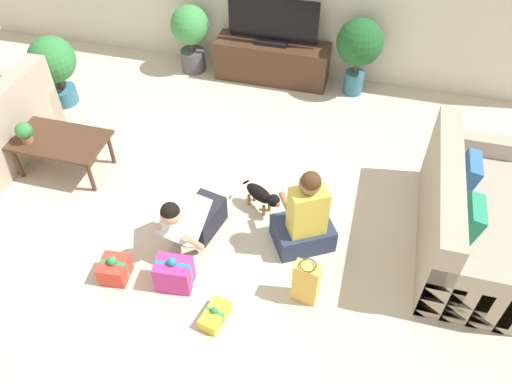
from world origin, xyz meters
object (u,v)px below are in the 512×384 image
potted_plant_corner_left (53,64)px  person_sitting (305,220)px  dog (262,196)px  potted_plant_back_right (359,46)px  tv (273,24)px  coffee_table (60,143)px  person_kneeling (191,217)px  potted_plant_back_left (190,32)px  gift_box_c (215,315)px  gift_box_a (115,269)px  tabletop_plant (24,132)px  tv_console (272,61)px  sofa_right (466,219)px  gift_box_b (174,274)px  gift_bag_a (306,282)px

potted_plant_corner_left → person_sitting: person_sitting is taller
dog → potted_plant_back_right: bearing=14.8°
tv → coffee_table: bearing=-126.4°
coffee_table → person_kneeling: 1.75m
potted_plant_back_left → gift_box_c: bearing=-67.6°
tv → potted_plant_back_right: bearing=-2.7°
potted_plant_back_left → gift_box_a: bearing=-81.6°
dog → tabletop_plant: 2.48m
coffee_table → tv_console: size_ratio=0.66×
person_kneeling → gift_box_a: person_kneeling is taller
sofa_right → tabletop_plant: 4.33m
coffee_table → gift_box_a: (1.12, -1.15, -0.26)m
potted_plant_corner_left → potted_plant_back_right: potted_plant_back_right is taller
potted_plant_corner_left → person_kneeling: (2.34, -1.71, -0.22)m
coffee_table → gift_box_b: coffee_table is taller
gift_box_a → gift_bag_a: 1.66m
tv_console → tv: (0.00, 0.00, 0.52)m
gift_box_a → tabletop_plant: tabletop_plant is taller
potted_plant_back_left → gift_bag_a: potted_plant_back_left is taller
potted_plant_back_right → gift_box_a: size_ratio=3.72×
tv → potted_plant_back_right: tv is taller
tv_console → potted_plant_back_left: potted_plant_back_left is taller
gift_box_c → gift_box_a: bearing=169.5°
dog → gift_bag_a: 1.08m
potted_plant_back_left → person_kneeling: 3.03m
tv → person_sitting: size_ratio=1.22×
gift_box_c → potted_plant_back_left: bearing=112.4°
dog → tabletop_plant: size_ratio=1.96×
gift_bag_a → tabletop_plant: size_ratio=2.07×
tv → tabletop_plant: bearing=-129.4°
tv_console → gift_bag_a: bearing=-71.8°
potted_plant_back_right → gift_box_a: 3.83m
gift_bag_a → tabletop_plant: tabletop_plant is taller
sofa_right → gift_box_b: bearing=115.3°
tv → gift_box_a: size_ratio=4.28×
potted_plant_back_right → gift_bag_a: size_ratio=2.13×
sofa_right → gift_box_b: (-2.37, -1.12, -0.17)m
potted_plant_back_right → gift_box_c: (-0.68, -3.59, -0.60)m
tv_console → dog: (0.47, -2.35, -0.06)m
person_kneeling → person_sitting: size_ratio=0.84×
tv_console → gift_box_b: bearing=-90.6°
sofa_right → gift_bag_a: (-1.27, -0.97, -0.09)m
person_kneeling → dog: person_kneeling is taller
tabletop_plant → potted_plant_corner_left: bearing=108.3°
potted_plant_back_right → person_kneeling: potted_plant_back_right is taller
coffee_table → tabletop_plant: tabletop_plant is taller
dog → gift_box_b: 1.17m
tv_console → gift_box_c: (0.40, -3.64, -0.20)m
potted_plant_corner_left → tabletop_plant: bearing=-71.7°
potted_plant_back_right → potted_plant_back_left: (-2.16, 0.00, -0.11)m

